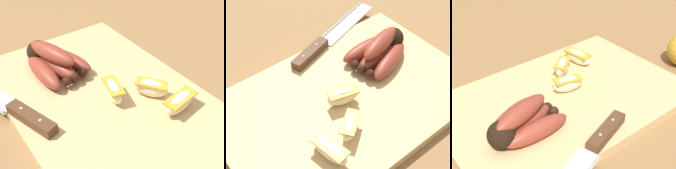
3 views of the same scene
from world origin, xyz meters
The scene contains 7 objects.
ground_plane centered at (0.00, 0.00, 0.00)m, with size 6.00×6.00×0.00m, color olive.
cutting_board centered at (0.02, 0.00, 0.01)m, with size 0.48×0.32×0.02m, color tan.
banana_bunch centered at (0.14, 0.04, 0.04)m, with size 0.14×0.11×0.06m.
chefs_knife centered at (0.08, 0.15, 0.03)m, with size 0.28×0.11×0.02m.
apple_wedge_near centered at (-0.03, -0.07, 0.04)m, with size 0.06×0.05×0.03m.
apple_wedge_middle centered at (0.00, -0.01, 0.04)m, with size 0.06×0.04×0.03m.
apple_wedge_far centered at (-0.09, -0.08, 0.04)m, with size 0.04×0.07×0.03m.
Camera 2 is at (-0.28, -0.34, 0.50)m, focal length 56.46 mm.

